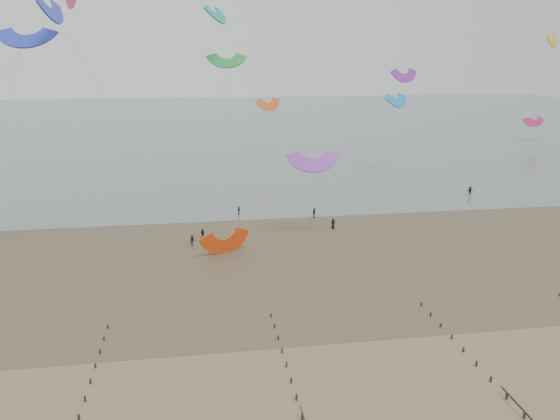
{
  "coord_description": "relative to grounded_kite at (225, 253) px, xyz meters",
  "views": [
    {
      "loc": [
        -3.63,
        -43.84,
        28.68
      ],
      "look_at": [
        7.48,
        28.0,
        8.0
      ],
      "focal_mm": 35.0,
      "sensor_mm": 36.0,
      "label": 1
    }
  ],
  "objects": [
    {
      "name": "grounded_kite",
      "position": [
        0.0,
        0.0,
        0.0
      ],
      "size": [
        8.66,
        7.94,
        3.84
      ],
      "primitive_type": null,
      "rotation": [
        1.54,
        0.0,
        0.45
      ],
      "color": "red",
      "rests_on": "ground"
    },
    {
      "name": "kitesurfers",
      "position": [
        20.94,
        15.86,
        0.87
      ],
      "size": [
        124.76,
        24.2,
        1.88
      ],
      "color": "black",
      "rests_on": "ground"
    },
    {
      "name": "sea_and_shore",
      "position": [
        -4.12,
        0.57,
        0.01
      ],
      "size": [
        500.0,
        665.0,
        0.03
      ],
      "color": "#475654",
      "rests_on": "ground"
    },
    {
      "name": "ground",
      "position": [
        -0.05,
        -33.83,
        0.0
      ],
      "size": [
        500.0,
        500.0,
        0.0
      ],
      "primitive_type": "plane",
      "color": "brown",
      "rests_on": "ground"
    },
    {
      "name": "kites_airborne",
      "position": [
        -9.68,
        53.53,
        21.25
      ],
      "size": [
        233.91,
        102.54,
        42.01
      ],
      "color": "orange",
      "rests_on": "ground"
    }
  ]
}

